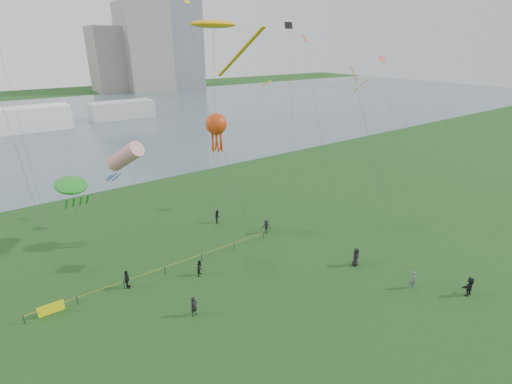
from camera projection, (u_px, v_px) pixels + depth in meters
ground_plane at (327, 320)px, 30.27m from camera, size 400.00×400.00×0.00m
lake at (72, 122)px, 105.57m from camera, size 400.00×120.00×0.08m
building_mid at (144, 48)px, 170.10m from camera, size 20.00×20.00×38.00m
building_low at (111, 60)px, 168.90m from camera, size 16.00×18.00×28.00m
pavilion_left at (23, 119)px, 94.19m from camera, size 22.00×8.00×6.00m
pavilion_right at (122, 110)px, 110.72m from camera, size 18.00×7.00×5.00m
fence at (100, 292)px, 32.81m from camera, size 24.07×0.07×1.05m
kite_flyer at (413, 280)px, 33.90m from camera, size 0.67×0.47×1.73m
spectator_a at (200, 268)px, 35.87m from camera, size 0.99×0.97×1.61m
spectator_b at (266, 227)px, 43.79m from camera, size 1.27×1.08×1.71m
spectator_c at (127, 279)px, 33.92m from camera, size 0.95×1.13×1.81m
spectator_d at (356, 257)px, 37.36m from camera, size 1.05×0.79×1.93m
spectator_e at (469, 286)px, 32.94m from camera, size 1.69×0.58×1.81m
spectator_f at (194, 306)px, 30.48m from camera, size 0.73×0.57×1.77m
spectator_g at (218, 216)px, 46.45m from camera, size 0.94×1.02×1.68m
kite_stingray at (214, 25)px, 33.26m from camera, size 4.54×9.89×22.95m
kite_windsock at (125, 156)px, 39.17m from camera, size 4.22×10.95×11.76m
kite_creature at (71, 185)px, 31.96m from camera, size 2.61×4.85×10.10m
kite_octopus at (216, 125)px, 38.24m from camera, size 3.22×5.20×14.36m
kite_delta at (357, 85)px, 33.06m from camera, size 1.55×10.14×19.13m
small_kites at (189, 24)px, 35.71m from camera, size 43.37×12.94×6.96m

